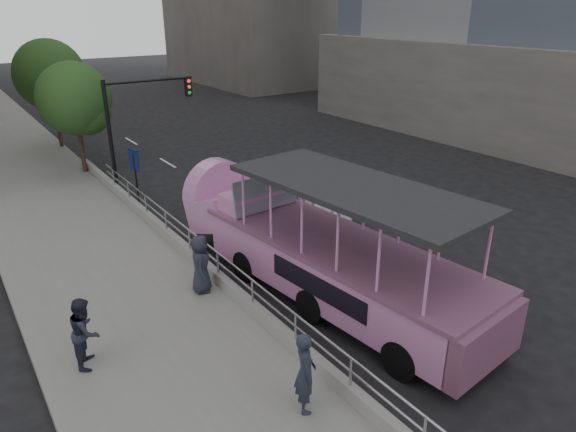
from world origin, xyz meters
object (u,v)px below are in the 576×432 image
car (324,205)px  pedestrian_near (305,372)px  street_tree_far (52,77)px  duck_boat (313,247)px  pedestrian_mid (85,331)px  street_tree_near (77,102)px  traffic_signal (134,116)px  parking_sign (135,173)px  pedestrian_far (201,264)px

car → pedestrian_near: size_ratio=2.01×
street_tree_far → pedestrian_near: bearing=-92.2°
duck_boat → pedestrian_mid: 6.72m
street_tree_near → pedestrian_near: bearing=-92.3°
traffic_signal → street_tree_near: (-1.60, 3.43, 0.32)m
pedestrian_near → street_tree_near: size_ratio=0.32×
pedestrian_near → street_tree_near: street_tree_near is taller
duck_boat → car: duck_boat is taller
pedestrian_mid → traffic_signal: 13.54m
duck_boat → parking_sign: duck_boat is taller
parking_sign → street_tree_near: (-0.46, 6.20, 2.09)m
car → street_tree_far: 18.67m
traffic_signal → street_tree_far: (-1.40, 9.43, 0.81)m
street_tree_near → pedestrian_far: bearing=-91.7°
pedestrian_mid → street_tree_far: (4.26, 21.51, 3.14)m
traffic_signal → car: bearing=-58.5°
parking_sign → street_tree_near: bearing=94.3°
pedestrian_far → car: bearing=-41.8°
pedestrian_near → street_tree_far: size_ratio=0.29×
pedestrian_mid → street_tree_near: size_ratio=0.30×
traffic_signal → street_tree_far: street_tree_far is taller
pedestrian_far → traffic_signal: traffic_signal is taller
pedestrian_mid → street_tree_near: street_tree_near is taller
duck_boat → traffic_signal: (-1.05, 11.92, 2.10)m
street_tree_near → street_tree_far: bearing=88.1°
pedestrian_far → street_tree_near: street_tree_near is taller
pedestrian_near → pedestrian_mid: (-3.28, 4.09, -0.05)m
car → street_tree_near: (-6.37, 11.24, 3.19)m
pedestrian_far → parking_sign: 7.89m
pedestrian_near → street_tree_far: street_tree_far is taller
parking_sign → traffic_signal: 3.48m
pedestrian_far → duck_boat: bearing=-87.5°
street_tree_far → traffic_signal: bearing=-81.6°
parking_sign → street_tree_far: street_tree_far is taller
pedestrian_near → duck_boat: bearing=-12.3°
street_tree_near → parking_sign: bearing=-85.7°
duck_boat → parking_sign: bearing=103.4°
parking_sign → pedestrian_near: bearing=-95.3°
car → duck_boat: bearing=-110.2°
duck_boat → pedestrian_far: size_ratio=6.53×
car → traffic_signal: 9.59m
traffic_signal → pedestrian_near: bearing=-98.4°
duck_boat → traffic_signal: bearing=95.0°
car → street_tree_far: street_tree_far is taller
pedestrian_near → pedestrian_far: size_ratio=1.04×
parking_sign → traffic_signal: size_ratio=0.53×
pedestrian_mid → duck_boat: bearing=-65.4°
traffic_signal → street_tree_near: street_tree_near is taller
pedestrian_near → traffic_signal: 16.50m
pedestrian_mid → street_tree_near: 16.25m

